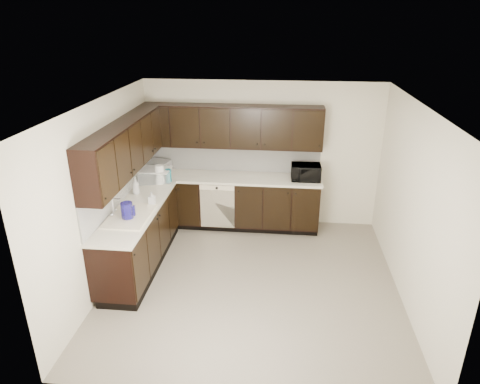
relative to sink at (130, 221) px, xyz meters
name	(u,v)px	position (x,y,z in m)	size (l,w,h in m)	color
floor	(252,282)	(1.68, 0.01, -0.88)	(4.00, 4.00, 0.00)	gray
ceiling	(254,104)	(1.68, 0.01, 1.62)	(4.00, 4.00, 0.00)	white
wall_back	(262,154)	(1.68, 2.01, 0.37)	(4.00, 0.02, 2.50)	beige
wall_left	(104,195)	(-0.32, 0.01, 0.37)	(0.02, 4.00, 2.50)	beige
wall_right	(412,208)	(3.68, 0.01, 0.37)	(0.02, 4.00, 2.50)	beige
wall_front	(235,294)	(1.68, -1.99, 0.37)	(4.00, 0.02, 2.50)	beige
lower_cabinets	(196,218)	(0.67, 1.12, -0.47)	(3.00, 2.80, 0.90)	black
countertop	(195,189)	(0.67, 1.12, 0.04)	(3.03, 2.83, 0.04)	silver
backsplash	(184,169)	(0.46, 1.33, 0.30)	(3.00, 2.80, 0.48)	white
upper_cabinets	(188,135)	(0.58, 1.22, 0.89)	(3.00, 2.80, 0.70)	black
dishwasher	(217,204)	(0.98, 1.42, -0.33)	(0.58, 0.04, 0.78)	#EEE2C3
sink	(130,221)	(0.00, 0.00, 0.00)	(0.54, 0.82, 0.42)	#EEE2C3
microwave	(306,172)	(2.43, 1.67, 0.19)	(0.48, 0.32, 0.26)	black
soap_bottle_a	(152,198)	(0.19, 0.43, 0.16)	(0.09, 0.09, 0.20)	gray
soap_bottle_b	(136,185)	(-0.17, 0.80, 0.20)	(0.11, 0.11, 0.28)	gray
toaster_oven	(159,167)	(-0.07, 1.74, 0.17)	(0.35, 0.26, 0.22)	silver
storage_bin	(154,175)	(-0.05, 1.36, 0.16)	(0.51, 0.38, 0.20)	white
blue_pitcher	(127,211)	(0.00, -0.06, 0.18)	(0.16, 0.16, 0.24)	navy
teal_tumbler	(168,175)	(0.19, 1.36, 0.16)	(0.09, 0.09, 0.21)	#0C7487
paper_towel_roll	(160,174)	(0.07, 1.27, 0.21)	(0.14, 0.14, 0.31)	white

